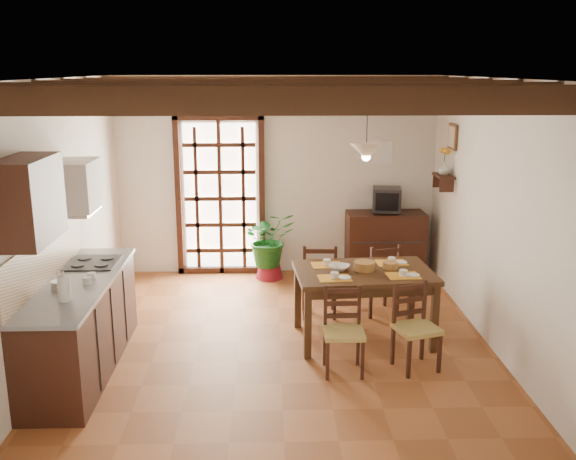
{
  "coord_description": "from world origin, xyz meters",
  "views": [
    {
      "loc": [
        -0.1,
        -6.5,
        2.91
      ],
      "look_at": [
        0.1,
        0.4,
        1.15
      ],
      "focal_mm": 40.0,
      "sensor_mm": 36.0,
      "label": 1
    }
  ],
  "objects_px": {
    "dining_table": "(364,279)",
    "crt_tv": "(387,200)",
    "chair_near_right": "(415,343)",
    "chair_far_left": "(319,293)",
    "kitchen_counter": "(81,324)",
    "potted_plant": "(269,239)",
    "chair_near_left": "(343,347)",
    "chair_far_right": "(379,291)",
    "sideboard": "(385,244)",
    "pendant_lamp": "(366,149)"
  },
  "relations": [
    {
      "from": "chair_far_right",
      "to": "crt_tv",
      "type": "distance_m",
      "value": 1.68
    },
    {
      "from": "kitchen_counter",
      "to": "sideboard",
      "type": "bearing_deg",
      "value": 39.01
    },
    {
      "from": "chair_far_right",
      "to": "pendant_lamp",
      "type": "distance_m",
      "value": 1.95
    },
    {
      "from": "kitchen_counter",
      "to": "chair_near_right",
      "type": "distance_m",
      "value": 3.29
    },
    {
      "from": "kitchen_counter",
      "to": "dining_table",
      "type": "bearing_deg",
      "value": 12.4
    },
    {
      "from": "sideboard",
      "to": "crt_tv",
      "type": "relative_size",
      "value": 2.5
    },
    {
      "from": "sideboard",
      "to": "potted_plant",
      "type": "relative_size",
      "value": 0.53
    },
    {
      "from": "dining_table",
      "to": "crt_tv",
      "type": "bearing_deg",
      "value": 69.44
    },
    {
      "from": "dining_table",
      "to": "chair_near_left",
      "type": "relative_size",
      "value": 1.82
    },
    {
      "from": "chair_far_right",
      "to": "sideboard",
      "type": "bearing_deg",
      "value": -118.6
    },
    {
      "from": "dining_table",
      "to": "sideboard",
      "type": "xyz_separation_m",
      "value": [
        0.63,
        2.2,
        -0.23
      ]
    },
    {
      "from": "kitchen_counter",
      "to": "dining_table",
      "type": "relative_size",
      "value": 1.47
    },
    {
      "from": "pendant_lamp",
      "to": "chair_near_left",
      "type": "bearing_deg",
      "value": -109.08
    },
    {
      "from": "crt_tv",
      "to": "potted_plant",
      "type": "bearing_deg",
      "value": -169.26
    },
    {
      "from": "potted_plant",
      "to": "pendant_lamp",
      "type": "distance_m",
      "value": 2.73
    },
    {
      "from": "dining_table",
      "to": "crt_tv",
      "type": "distance_m",
      "value": 2.32
    },
    {
      "from": "chair_near_right",
      "to": "chair_far_right",
      "type": "height_order",
      "value": "chair_far_right"
    },
    {
      "from": "dining_table",
      "to": "chair_near_right",
      "type": "relative_size",
      "value": 1.79
    },
    {
      "from": "kitchen_counter",
      "to": "pendant_lamp",
      "type": "xyz_separation_m",
      "value": [
        2.86,
        0.73,
        1.6
      ]
    },
    {
      "from": "chair_far_left",
      "to": "potted_plant",
      "type": "distance_m",
      "value": 1.57
    },
    {
      "from": "chair_near_right",
      "to": "chair_far_left",
      "type": "bearing_deg",
      "value": 102.59
    },
    {
      "from": "chair_near_right",
      "to": "crt_tv",
      "type": "height_order",
      "value": "crt_tv"
    },
    {
      "from": "kitchen_counter",
      "to": "potted_plant",
      "type": "xyz_separation_m",
      "value": [
        1.84,
        2.77,
        0.1
      ]
    },
    {
      "from": "crt_tv",
      "to": "chair_near_right",
      "type": "bearing_deg",
      "value": -85.19
    },
    {
      "from": "chair_near_left",
      "to": "pendant_lamp",
      "type": "distance_m",
      "value": 2.04
    },
    {
      "from": "dining_table",
      "to": "crt_tv",
      "type": "xyz_separation_m",
      "value": [
        0.63,
        2.19,
        0.43
      ]
    },
    {
      "from": "chair_near_left",
      "to": "potted_plant",
      "type": "bearing_deg",
      "value": 103.69
    },
    {
      "from": "crt_tv",
      "to": "pendant_lamp",
      "type": "xyz_separation_m",
      "value": [
        -0.63,
        -2.09,
        0.96
      ]
    },
    {
      "from": "chair_near_left",
      "to": "sideboard",
      "type": "distance_m",
      "value": 3.12
    },
    {
      "from": "dining_table",
      "to": "kitchen_counter",
      "type": "bearing_deg",
      "value": -172.2
    },
    {
      "from": "chair_near_left",
      "to": "chair_far_right",
      "type": "height_order",
      "value": "chair_far_right"
    },
    {
      "from": "kitchen_counter",
      "to": "chair_near_right",
      "type": "relative_size",
      "value": 2.64
    },
    {
      "from": "chair_far_left",
      "to": "pendant_lamp",
      "type": "height_order",
      "value": "pendant_lamp"
    },
    {
      "from": "chair_far_left",
      "to": "kitchen_counter",
      "type": "bearing_deg",
      "value": 30.92
    },
    {
      "from": "dining_table",
      "to": "sideboard",
      "type": "relative_size",
      "value": 1.4
    },
    {
      "from": "dining_table",
      "to": "chair_near_right",
      "type": "distance_m",
      "value": 0.93
    },
    {
      "from": "chair_far_left",
      "to": "dining_table",
      "type": "bearing_deg",
      "value": 122.81
    },
    {
      "from": "chair_near_right",
      "to": "chair_near_left",
      "type": "bearing_deg",
      "value": 166.6
    },
    {
      "from": "kitchen_counter",
      "to": "chair_near_left",
      "type": "relative_size",
      "value": 2.68
    },
    {
      "from": "chair_far_right",
      "to": "kitchen_counter",
      "type": "bearing_deg",
      "value": 7.97
    },
    {
      "from": "chair_far_left",
      "to": "chair_far_right",
      "type": "xyz_separation_m",
      "value": [
        0.73,
        0.06,
        -0.01
      ]
    },
    {
      "from": "chair_near_left",
      "to": "kitchen_counter",
      "type": "bearing_deg",
      "value": 176.67
    },
    {
      "from": "potted_plant",
      "to": "chair_far_left",
      "type": "bearing_deg",
      "value": -67.39
    },
    {
      "from": "kitchen_counter",
      "to": "pendant_lamp",
      "type": "distance_m",
      "value": 3.36
    },
    {
      "from": "pendant_lamp",
      "to": "kitchen_counter",
      "type": "bearing_deg",
      "value": -165.7
    },
    {
      "from": "crt_tv",
      "to": "kitchen_counter",
      "type": "bearing_deg",
      "value": -132.18
    },
    {
      "from": "kitchen_counter",
      "to": "chair_far_right",
      "type": "distance_m",
      "value": 3.47
    },
    {
      "from": "chair_near_left",
      "to": "crt_tv",
      "type": "relative_size",
      "value": 1.93
    },
    {
      "from": "dining_table",
      "to": "potted_plant",
      "type": "height_order",
      "value": "potted_plant"
    },
    {
      "from": "chair_near_left",
      "to": "chair_far_right",
      "type": "distance_m",
      "value": 1.66
    }
  ]
}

